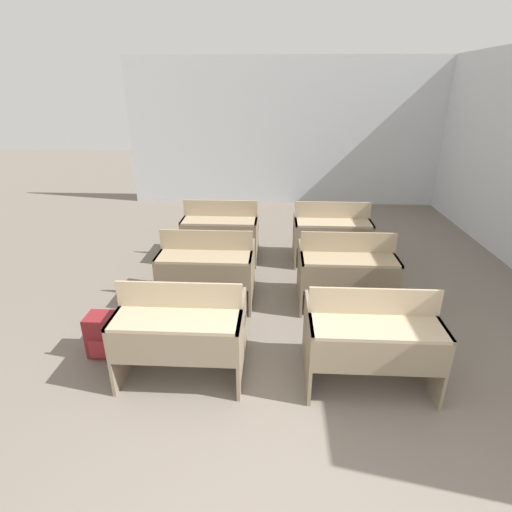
% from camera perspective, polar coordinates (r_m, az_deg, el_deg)
% --- Properties ---
extents(wall_back, '(6.63, 0.06, 2.99)m').
position_cam_1_polar(wall_back, '(8.80, 4.10, 17.03)').
color(wall_back, silver).
rests_on(wall_back, ground_plane).
extents(bench_front_left, '(1.08, 0.77, 0.90)m').
position_cam_1_polar(bench_front_left, '(3.60, -10.60, -10.28)').
color(bench_front_left, '#82735C').
rests_on(bench_front_left, ground_plane).
extents(bench_front_right, '(1.08, 0.77, 0.90)m').
position_cam_1_polar(bench_front_right, '(3.58, 16.06, -11.03)').
color(bench_front_right, '#83745D').
rests_on(bench_front_right, ground_plane).
extents(bench_second_left, '(1.08, 0.77, 0.90)m').
position_cam_1_polar(bench_second_left, '(4.72, -6.98, -1.56)').
color(bench_second_left, '#796952').
rests_on(bench_second_left, ground_plane).
extents(bench_second_right, '(1.08, 0.77, 0.90)m').
position_cam_1_polar(bench_second_right, '(4.74, 12.74, -1.88)').
color(bench_second_right, '#796A53').
rests_on(bench_second_right, ground_plane).
extents(bench_third_left, '(1.08, 0.77, 0.90)m').
position_cam_1_polar(bench_third_left, '(5.91, -5.02, 3.69)').
color(bench_third_left, '#7D6E57').
rests_on(bench_third_left, ground_plane).
extents(bench_third_right, '(1.08, 0.77, 0.90)m').
position_cam_1_polar(bench_third_right, '(5.91, 10.70, 3.37)').
color(bench_third_right, '#83745D').
rests_on(bench_third_right, ground_plane).
extents(schoolbag, '(0.32, 0.27, 0.42)m').
position_cam_1_polar(schoolbag, '(4.18, -20.70, -10.49)').
color(schoolbag, maroon).
rests_on(schoolbag, ground_plane).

